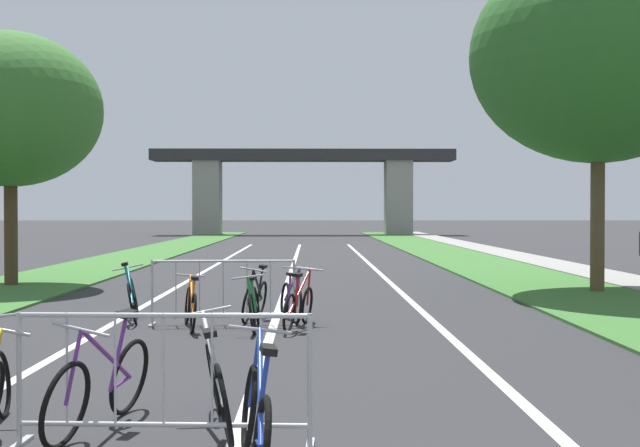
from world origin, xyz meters
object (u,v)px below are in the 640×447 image
tree_left_pine_far (10,110)px  bicycle_purple_0 (101,385)px  bicycle_blue_9 (255,419)px  crowd_barrier_second (223,293)px  bicycle_red_8 (299,306)px  bicycle_green_3 (254,307)px  bicycle_silver_6 (218,386)px  bicycle_purple_10 (291,301)px  bicycle_black_4 (255,299)px  bicycle_teal_5 (133,298)px  bicycle_orange_7 (191,307)px  crowd_barrier_nearest (163,381)px  tree_right_oak_near (598,55)px

tree_left_pine_far → bicycle_purple_0: bearing=-66.9°
bicycle_blue_9 → crowd_barrier_second: bearing=89.6°
crowd_barrier_second → bicycle_red_8: (1.22, -0.37, -0.17)m
bicycle_blue_9 → bicycle_green_3: bearing=85.8°
bicycle_silver_6 → bicycle_purple_0: bearing=170.6°
bicycle_purple_0 → bicycle_purple_10: size_ratio=1.12×
bicycle_green_3 → bicycle_black_4: size_ratio=1.05×
tree_left_pine_far → bicycle_teal_5: (4.29, -6.16, -3.89)m
crowd_barrier_second → bicycle_silver_6: bearing=-84.2°
tree_left_pine_far → bicycle_orange_7: 9.74m
bicycle_purple_10 → crowd_barrier_second: bearing=8.5°
crowd_barrier_nearest → tree_left_pine_far: bearing=114.6°
bicycle_purple_0 → bicycle_silver_6: size_ratio=1.04×
bicycle_black_4 → bicycle_silver_6: size_ratio=0.96×
tree_left_pine_far → bicycle_black_4: (6.33, -6.08, -3.92)m
crowd_barrier_second → bicycle_teal_5: crowd_barrier_second is taller
bicycle_orange_7 → bicycle_red_8: bicycle_red_8 is taller
crowd_barrier_second → bicycle_teal_5: (-1.56, 0.50, -0.13)m
tree_left_pine_far → bicycle_red_8: bearing=-44.8°
crowd_barrier_second → bicycle_green_3: bearing=-42.0°
bicycle_purple_10 → bicycle_teal_5: bearing=-14.7°
crowd_barrier_second → bicycle_orange_7: size_ratio=1.42×
crowd_barrier_nearest → bicycle_silver_6: 0.63m
crowd_barrier_nearest → bicycle_black_4: bearing=88.4°
crowd_barrier_second → bicycle_black_4: 0.77m
crowd_barrier_nearest → bicycle_purple_0: bearing=142.2°
bicycle_green_3 → bicycle_blue_9: size_ratio=0.99×
bicycle_purple_0 → bicycle_black_4: bicycle_purple_0 is taller
tree_right_oak_near → bicycle_teal_5: bearing=-154.3°
bicycle_green_3 → bicycle_blue_9: (0.49, -6.82, 0.02)m
tree_left_pine_far → crowd_barrier_second: 9.63m
bicycle_orange_7 → bicycle_blue_9: bearing=-90.9°
bicycle_green_3 → bicycle_red_8: size_ratio=1.03×
bicycle_purple_0 → bicycle_black_4: (0.81, 6.83, -0.03)m
bicycle_green_3 → bicycle_silver_6: (0.10, -5.74, 0.03)m
bicycle_green_3 → bicycle_black_4: bicycle_black_4 is taller
bicycle_red_8 → bicycle_teal_5: bearing=176.6°
bicycle_purple_10 → tree_left_pine_far: bearing=-54.9°
bicycle_blue_9 → bicycle_silver_6: bearing=101.6°
bicycle_silver_6 → bicycle_red_8: bearing=73.1°
bicycle_purple_0 → bicycle_green_3: size_ratio=1.04×
bicycle_teal_5 → bicycle_silver_6: bicycle_teal_5 is taller
tree_right_oak_near → bicycle_purple_0: (-8.16, -11.26, -4.93)m
bicycle_teal_5 → bicycle_purple_10: size_ratio=1.08×
tree_right_oak_near → bicycle_blue_9: 14.91m
bicycle_green_3 → bicycle_black_4: 1.07m
tree_right_oak_near → bicycle_silver_6: (-7.19, -11.23, -4.94)m
bicycle_blue_9 → bicycle_purple_10: size_ratio=1.09×
bicycle_silver_6 → crowd_barrier_second: bearing=84.6°
bicycle_black_4 → bicycle_teal_5: bearing=11.7°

